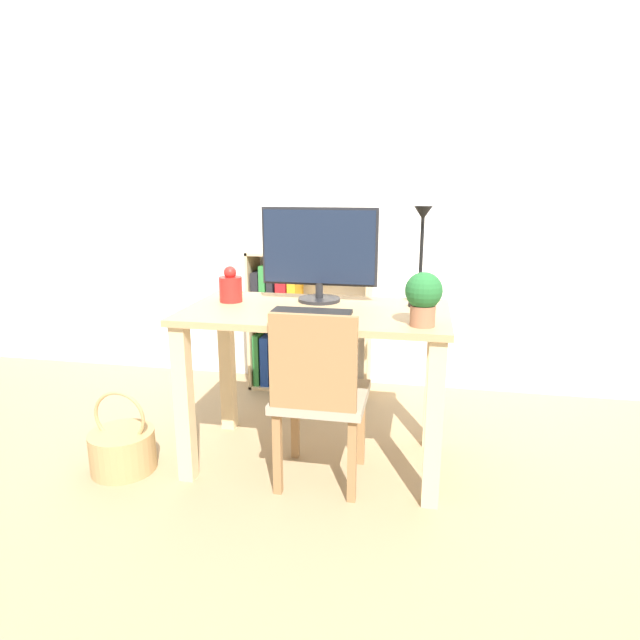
{
  "coord_description": "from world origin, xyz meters",
  "views": [
    {
      "loc": [
        0.47,
        -2.32,
        1.32
      ],
      "look_at": [
        0.0,
        0.1,
        0.69
      ],
      "focal_mm": 30.0,
      "sensor_mm": 36.0,
      "label": 1
    }
  ],
  "objects": [
    {
      "name": "wall_back",
      "position": [
        0.0,
        1.13,
        1.3
      ],
      "size": [
        8.0,
        0.05,
        2.6
      ],
      "color": "white",
      "rests_on": "ground_plane"
    },
    {
      "name": "desk",
      "position": [
        0.0,
        0.0,
        0.6
      ],
      "size": [
        1.2,
        0.65,
        0.76
      ],
      "color": "tan",
      "rests_on": "ground_plane"
    },
    {
      "name": "bookshelf",
      "position": [
        -0.37,
        0.96,
        0.46
      ],
      "size": [
        0.78,
        0.28,
        0.9
      ],
      "color": "#D8BC8C",
      "rests_on": "ground_plane"
    },
    {
      "name": "monitor",
      "position": [
        -0.02,
        0.17,
        1.01
      ],
      "size": [
        0.56,
        0.2,
        0.45
      ],
      "color": "#232326",
      "rests_on": "desk"
    },
    {
      "name": "desk_lamp",
      "position": [
        0.46,
        0.09,
        1.05
      ],
      "size": [
        0.1,
        0.19,
        0.46
      ],
      "color": "black",
      "rests_on": "desk"
    },
    {
      "name": "potted_plant",
      "position": [
        0.48,
        -0.2,
        0.89
      ],
      "size": [
        0.15,
        0.15,
        0.22
      ],
      "color": "#9E6647",
      "rests_on": "desk"
    },
    {
      "name": "basket",
      "position": [
        -0.88,
        -0.26,
        0.11
      ],
      "size": [
        0.3,
        0.3,
        0.4
      ],
      "color": "tan",
      "rests_on": "ground_plane"
    },
    {
      "name": "keyboard",
      "position": [
        -0.0,
        -0.1,
        0.77
      ],
      "size": [
        0.35,
        0.13,
        0.02
      ],
      "color": "black",
      "rests_on": "desk"
    },
    {
      "name": "ground_plane",
      "position": [
        0.0,
        0.0,
        0.0
      ],
      "size": [
        10.0,
        10.0,
        0.0
      ],
      "primitive_type": "plane",
      "color": "#997F5B"
    },
    {
      "name": "chair",
      "position": [
        0.05,
        -0.21,
        0.44
      ],
      "size": [
        0.4,
        0.4,
        0.82
      ],
      "rotation": [
        0.0,
        0.0,
        -0.01
      ],
      "color": "#9E937F",
      "rests_on": "ground_plane"
    },
    {
      "name": "vase",
      "position": [
        -0.43,
        0.08,
        0.83
      ],
      "size": [
        0.11,
        0.11,
        0.17
      ],
      "color": "#B2231E",
      "rests_on": "desk"
    }
  ]
}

